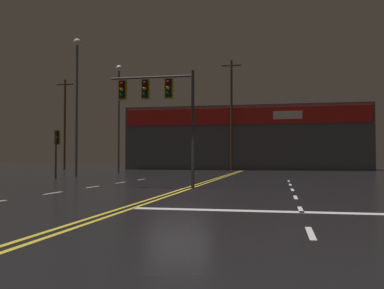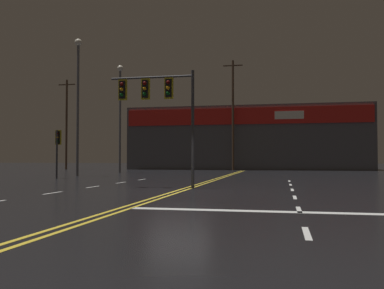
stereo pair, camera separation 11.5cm
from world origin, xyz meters
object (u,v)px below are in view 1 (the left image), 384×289
Objects in this scene: traffic_signal_corner_northwest at (57,143)px; streetlight_far_left at (77,89)px; traffic_signal_median at (157,97)px; streetlight_far_right at (119,105)px.

streetlight_far_left is (-0.55, 3.92, 4.27)m from traffic_signal_corner_northwest.
streetlight_far_left is (-9.65, 11.21, 2.45)m from traffic_signal_median.
streetlight_far_right is (0.36, 7.85, -0.22)m from streetlight_far_left.
traffic_signal_median is 1.65× the size of traffic_signal_corner_northwest.
streetlight_far_right reaches higher than traffic_signal_corner_northwest.
traffic_signal_corner_northwest is (-9.10, 7.28, -1.81)m from traffic_signal_median.
traffic_signal_median is at bearing -38.66° from traffic_signal_corner_northwest.
traffic_signal_median reaches higher than traffic_signal_corner_northwest.
streetlight_far_left is at bearing 130.74° from traffic_signal_median.
streetlight_far_right is (-0.19, 11.77, 4.05)m from traffic_signal_corner_northwest.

